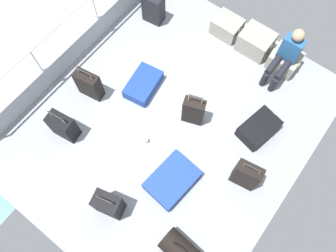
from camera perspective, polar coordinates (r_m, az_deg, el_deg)
ground_plane at (r=5.76m, az=0.41°, el=0.40°), size 4.40×5.20×0.06m
gunwale_port at (r=6.41m, az=-15.63°, el=12.18°), size 0.06×5.20×0.45m
railing_port at (r=5.98m, az=-17.00°, el=15.18°), size 0.04×4.20×1.02m
sea_wake at (r=7.69m, az=-22.31°, el=14.58°), size 12.00×12.00×0.01m
cargo_crate_0 at (r=6.67m, az=10.00°, el=16.33°), size 0.55×0.42×0.34m
cargo_crate_1 at (r=6.52m, az=14.69°, el=13.70°), size 0.61×0.48×0.41m
cargo_crate_2 at (r=6.48m, az=19.20°, el=10.49°), size 0.54×0.46×0.34m
passenger_seated at (r=6.09m, az=19.47°, el=11.27°), size 0.34×0.66×1.04m
suitcase_0 at (r=5.96m, az=-4.23°, el=7.05°), size 0.55×0.76×0.21m
suitcase_1 at (r=5.13m, az=-10.06°, el=-13.02°), size 0.45×0.35×0.70m
suitcase_2 at (r=5.50m, az=4.35°, el=2.56°), size 0.39×0.29×0.83m
suitcase_3 at (r=5.68m, az=-17.39°, el=-0.05°), size 0.45×0.30×0.71m
suitcase_4 at (r=5.22m, az=13.14°, el=-8.17°), size 0.42×0.25×0.78m
suitcase_5 at (r=5.32m, az=0.72°, el=-9.17°), size 0.64×0.85×0.20m
suitcase_6 at (r=5.76m, az=15.17°, el=-0.40°), size 0.56×0.73×0.26m
suitcase_7 at (r=5.89m, az=-13.29°, el=6.87°), size 0.45×0.26×0.72m
suitcase_8 at (r=6.70m, az=-2.50°, el=19.45°), size 0.41×0.31×0.73m
duffel_bag at (r=5.10m, az=2.21°, el=-20.45°), size 0.62×0.41×0.52m
paper_cup at (r=5.58m, az=-3.77°, el=-2.43°), size 0.08×0.08×0.10m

